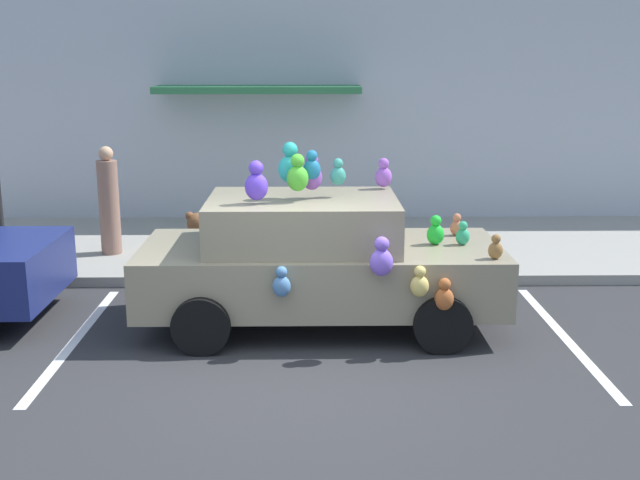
# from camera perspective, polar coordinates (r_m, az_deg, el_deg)

# --- Properties ---
(ground_plane) EXTENTS (60.00, 60.00, 0.00)m
(ground_plane) POSITION_cam_1_polar(r_m,az_deg,el_deg) (8.03, -2.10, -9.74)
(ground_plane) COLOR #2D2D30
(sidewalk) EXTENTS (24.00, 4.00, 0.15)m
(sidewalk) POSITION_cam_1_polar(r_m,az_deg,el_deg) (12.76, -1.64, -0.50)
(sidewalk) COLOR gray
(sidewalk) RESTS_ON ground
(storefront_building) EXTENTS (24.00, 1.25, 6.40)m
(storefront_building) POSITION_cam_1_polar(r_m,az_deg,el_deg) (14.52, -1.64, 13.64)
(storefront_building) COLOR #B2B7C1
(storefront_building) RESTS_ON ground
(parking_stripe_front) EXTENTS (0.12, 3.60, 0.01)m
(parking_stripe_front) POSITION_cam_1_polar(r_m,az_deg,el_deg) (9.43, 17.46, -6.76)
(parking_stripe_front) COLOR silver
(parking_stripe_front) RESTS_ON ground
(parking_stripe_rear) EXTENTS (0.12, 3.60, 0.01)m
(parking_stripe_rear) POSITION_cam_1_polar(r_m,az_deg,el_deg) (9.34, -17.44, -6.95)
(parking_stripe_rear) COLOR silver
(parking_stripe_rear) RESTS_ON ground
(plush_covered_car) EXTENTS (4.20, 2.10, 2.20)m
(plush_covered_car) POSITION_cam_1_polar(r_m,az_deg,el_deg) (9.14, -0.24, -1.45)
(plush_covered_car) COLOR gray
(plush_covered_car) RESTS_ON ground
(teddy_bear_on_sidewalk) EXTENTS (0.42, 0.35, 0.81)m
(teddy_bear_on_sidewalk) POSITION_cam_1_polar(r_m,az_deg,el_deg) (11.38, -8.95, -0.08)
(teddy_bear_on_sidewalk) COLOR brown
(teddy_bear_on_sidewalk) RESTS_ON sidewalk
(pedestrian_near_shopfront) EXTENTS (0.31, 0.31, 1.66)m
(pedestrian_near_shopfront) POSITION_cam_1_polar(r_m,az_deg,el_deg) (12.32, -15.21, 2.58)
(pedestrian_near_shopfront) COLOR #8D6859
(pedestrian_near_shopfront) RESTS_ON sidewalk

